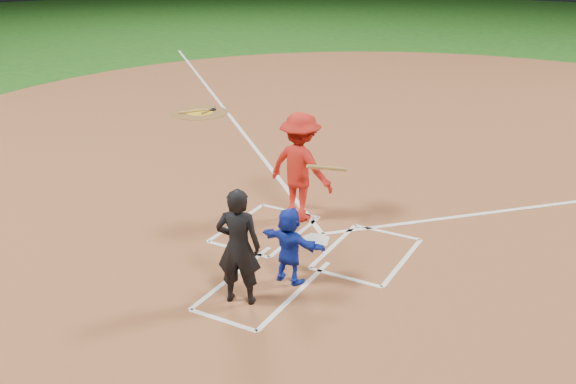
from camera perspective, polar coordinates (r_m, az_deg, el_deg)
The scene contains 12 objects.
ground at distance 11.07m, azimuth 2.37°, elevation -4.41°, with size 120.00×120.00×0.00m, color #194D13.
home_plate_dirt at distance 16.29m, azimuth 11.90°, elevation 3.93°, with size 28.00×28.00×0.01m, color brown.
home_plate at distance 11.06m, azimuth 2.37°, elevation -4.32°, with size 0.60×0.60×0.02m, color silver.
on_deck_circle at distance 19.27m, azimuth -7.87°, elevation 7.01°, with size 1.70×1.70×0.01m, color brown.
on_deck_logo at distance 19.27m, azimuth -7.87°, elevation 7.03°, with size 0.80×0.80×0.00m, color gold.
on_deck_bat_a at distance 19.37m, azimuth -7.08°, elevation 7.24°, with size 0.06×0.06×0.84m, color olive.
on_deck_bat_b at distance 19.30m, azimuth -8.53°, elevation 7.12°, with size 0.06×0.06×0.84m, color #A77D3D.
bat_weight_donut at distance 19.46m, azimuth -6.70°, elevation 7.31°, with size 0.19×0.19×0.05m, color black.
catcher at distance 9.57m, azimuth 0.13°, elevation -4.76°, with size 1.11×0.35×1.19m, color #162FB9.
umpire at distance 8.96m, azimuth -4.43°, elevation -4.87°, with size 0.63×0.41×1.73m, color black.
chalk_markings at distance 15.64m, azimuth 11.11°, elevation 3.27°, with size 28.35×17.32×0.01m.
batter_at_plate at distance 11.55m, azimuth 1.11°, elevation 2.23°, with size 1.53×0.98×2.01m.
Camera 1 is at (4.38, -8.90, 4.90)m, focal length 40.00 mm.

